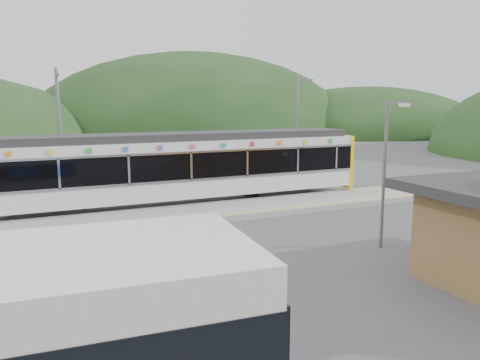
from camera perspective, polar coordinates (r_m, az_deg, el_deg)
name	(u,v)px	position (r m, az deg, el deg)	size (l,w,h in m)	color
ground	(258,230)	(19.63, 2.16, -6.16)	(120.00, 120.00, 0.00)	#4C4C4F
hills	(313,196)	(27.11, 8.92, -1.90)	(146.00, 149.00, 26.00)	#1E3D19
platform	(227,210)	(22.50, -1.59, -3.73)	(26.00, 3.20, 0.30)	#9E9E99
yellow_line	(238,213)	(21.31, -0.23, -4.06)	(26.00, 0.10, 0.01)	yellow
train	(173,166)	(24.06, -8.17, 1.67)	(20.44, 3.01, 3.74)	black
catenary_mast_west	(60,135)	(25.57, -21.09, 5.16)	(0.18, 1.80, 7.00)	slate
catenary_mast_east	(297,129)	(29.84, 6.96, 6.24)	(0.18, 1.80, 7.00)	slate
lamp_post	(387,161)	(17.45, 17.49, 2.21)	(0.35, 0.95, 5.35)	slate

